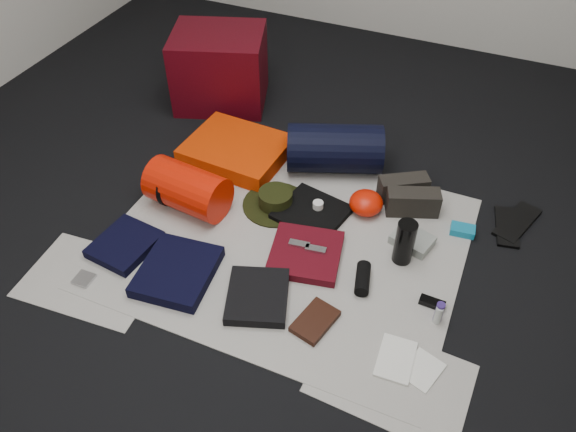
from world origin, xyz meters
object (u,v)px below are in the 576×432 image
at_px(red_cabinet, 220,68).
at_px(stuff_sack, 188,189).
at_px(navy_duffel, 335,149).
at_px(sleeping_pad, 236,150).
at_px(water_bottle, 405,242).
at_px(compact_camera, 419,237).
at_px(paperback_book, 315,321).

distance_m(red_cabinet, stuff_sack, 0.99).
relative_size(red_cabinet, stuff_sack, 1.36).
bearing_deg(navy_duffel, sleeping_pad, 171.88).
xyz_separation_m(navy_duffel, water_bottle, (0.51, -0.50, -0.02)).
bearing_deg(water_bottle, stuff_sack, -176.19).
relative_size(red_cabinet, water_bottle, 2.38).
relative_size(compact_camera, paperback_book, 0.51).
bearing_deg(compact_camera, sleeping_pad, -171.22).
bearing_deg(red_cabinet, water_bottle, -51.18).
height_order(navy_duffel, compact_camera, navy_duffel).
relative_size(stuff_sack, water_bottle, 1.76).
xyz_separation_m(sleeping_pad, stuff_sack, (-0.03, -0.45, 0.07)).
relative_size(red_cabinet, navy_duffel, 1.08).
distance_m(water_bottle, compact_camera, 0.18).
relative_size(stuff_sack, compact_camera, 3.92).
bearing_deg(water_bottle, navy_duffel, 135.59).
bearing_deg(red_cabinet, navy_duffel, -41.97).
bearing_deg(compact_camera, navy_duffel, 168.41).
bearing_deg(navy_duffel, stuff_sack, -155.49).
xyz_separation_m(stuff_sack, compact_camera, (1.10, 0.22, -0.09)).
bearing_deg(sleeping_pad, navy_duffel, 13.14).
height_order(stuff_sack, water_bottle, stuff_sack).
bearing_deg(navy_duffel, paperback_book, -95.64).
xyz_separation_m(sleeping_pad, paperback_book, (0.79, -0.86, -0.03)).
bearing_deg(paperback_book, compact_camera, 80.43).
distance_m(water_bottle, paperback_book, 0.54).
bearing_deg(stuff_sack, red_cabinet, 108.61).
bearing_deg(red_cabinet, paperback_book, -68.72).
bearing_deg(compact_camera, red_cabinet, 173.94).
height_order(stuff_sack, compact_camera, stuff_sack).
bearing_deg(sleeping_pad, paperback_book, -47.21).
xyz_separation_m(water_bottle, paperback_book, (-0.23, -0.48, -0.10)).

